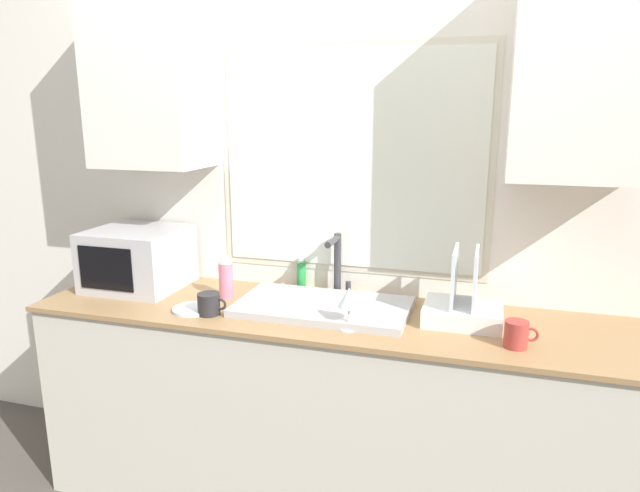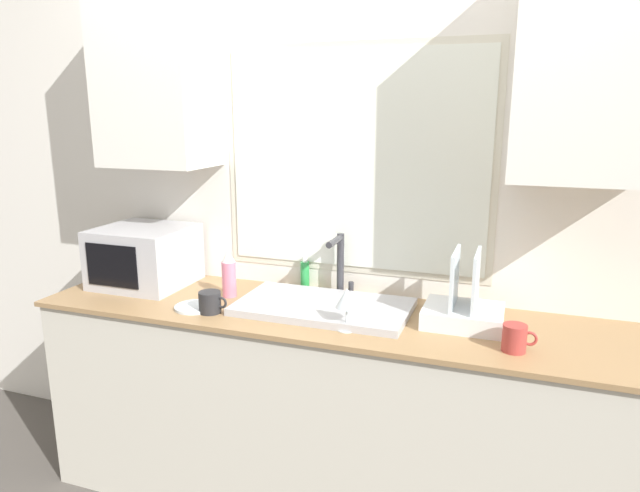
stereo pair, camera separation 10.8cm
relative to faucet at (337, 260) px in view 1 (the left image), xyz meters
The scene contains 12 objects.
countertop 0.64m from the faucet, 79.88° to the right, with size 2.48×0.61×0.88m.
wall_back 0.37m from the faucet, 60.01° to the left, with size 6.00×0.38×2.60m.
sink_basin 0.25m from the faucet, 91.12° to the right, with size 0.70×0.39×0.03m.
faucet is the anchor object (origin of this frame).
microwave 0.92m from the faucet, behind, with size 0.40×0.39×0.27m.
dish_rack 0.59m from the faucet, 17.75° to the right, with size 0.29×0.24×0.29m.
spray_bottle 0.49m from the faucet, 158.85° to the right, with size 0.06×0.06×0.21m.
soap_bottle 0.21m from the faucet, 166.78° to the left, with size 0.04×0.04×0.15m.
mug_near_sink 0.58m from the faucet, 138.06° to the right, with size 0.12×0.09×0.09m.
wine_glass 0.40m from the faucet, 68.60° to the right, with size 0.08×0.08×0.16m.
mug_by_rack 0.83m from the faucet, 26.39° to the right, with size 0.12×0.08×0.09m.
small_plate 0.64m from the faucet, 144.75° to the right, with size 0.17×0.17×0.01m.
Camera 1 is at (0.58, -1.81, 1.69)m, focal length 32.00 mm.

